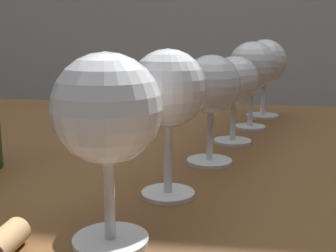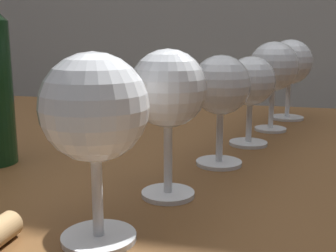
{
  "view_description": "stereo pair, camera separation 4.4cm",
  "coord_description": "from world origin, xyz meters",
  "px_view_note": "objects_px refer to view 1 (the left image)",
  "views": [
    {
      "loc": [
        0.14,
        -0.63,
        0.92
      ],
      "look_at": [
        0.07,
        -0.2,
        0.83
      ],
      "focal_mm": 46.03,
      "sensor_mm": 36.0,
      "label": 1
    },
    {
      "loc": [
        0.18,
        -0.62,
        0.92
      ],
      "look_at": [
        0.07,
        -0.2,
        0.83
      ],
      "focal_mm": 46.03,
      "sensor_mm": 36.0,
      "label": 2
    }
  ],
  "objects_px": {
    "wine_glass_merlot": "(234,83)",
    "wine_glass_white": "(265,62)",
    "wine_glass_amber": "(252,67)",
    "wine_glass_chardonnay": "(211,87)",
    "wine_glass_cabernet": "(107,112)",
    "cork": "(5,241)",
    "wine_glass_rose": "(168,92)"
  },
  "relations": [
    {
      "from": "wine_glass_rose",
      "to": "wine_glass_white",
      "type": "relative_size",
      "value": 0.97
    },
    {
      "from": "wine_glass_amber",
      "to": "wine_glass_merlot",
      "type": "bearing_deg",
      "value": -105.0
    },
    {
      "from": "wine_glass_white",
      "to": "wine_glass_merlot",
      "type": "bearing_deg",
      "value": -104.38
    },
    {
      "from": "wine_glass_chardonnay",
      "to": "wine_glass_amber",
      "type": "xyz_separation_m",
      "value": [
        0.06,
        0.23,
        0.01
      ]
    },
    {
      "from": "wine_glass_rose",
      "to": "wine_glass_merlot",
      "type": "height_order",
      "value": "wine_glass_rose"
    },
    {
      "from": "wine_glass_chardonnay",
      "to": "cork",
      "type": "bearing_deg",
      "value": -117.91
    },
    {
      "from": "wine_glass_merlot",
      "to": "wine_glass_white",
      "type": "relative_size",
      "value": 0.86
    },
    {
      "from": "wine_glass_rose",
      "to": "wine_glass_amber",
      "type": "height_order",
      "value": "wine_glass_amber"
    },
    {
      "from": "wine_glass_chardonnay",
      "to": "wine_glass_amber",
      "type": "bearing_deg",
      "value": 75.39
    },
    {
      "from": "wine_glass_rose",
      "to": "wine_glass_chardonnay",
      "type": "height_order",
      "value": "wine_glass_rose"
    },
    {
      "from": "wine_glass_white",
      "to": "cork",
      "type": "distance_m",
      "value": 0.67
    },
    {
      "from": "wine_glass_cabernet",
      "to": "wine_glass_rose",
      "type": "distance_m",
      "value": 0.12
    },
    {
      "from": "wine_glass_amber",
      "to": "wine_glass_white",
      "type": "distance_m",
      "value": 0.12
    },
    {
      "from": "wine_glass_rose",
      "to": "wine_glass_chardonnay",
      "type": "bearing_deg",
      "value": 73.99
    },
    {
      "from": "wine_glass_amber",
      "to": "cork",
      "type": "xyz_separation_m",
      "value": [
        -0.2,
        -0.5,
        -0.1
      ]
    },
    {
      "from": "wine_glass_rose",
      "to": "wine_glass_chardonnay",
      "type": "relative_size",
      "value": 1.08
    },
    {
      "from": "wine_glass_cabernet",
      "to": "wine_glass_amber",
      "type": "xyz_separation_m",
      "value": [
        0.13,
        0.47,
        0.0
      ]
    },
    {
      "from": "wine_glass_cabernet",
      "to": "cork",
      "type": "relative_size",
      "value": 3.7
    },
    {
      "from": "wine_glass_chardonnay",
      "to": "wine_glass_white",
      "type": "relative_size",
      "value": 0.9
    },
    {
      "from": "wine_glass_merlot",
      "to": "wine_glass_amber",
      "type": "distance_m",
      "value": 0.12
    },
    {
      "from": "wine_glass_rose",
      "to": "wine_glass_white",
      "type": "height_order",
      "value": "wine_glass_white"
    },
    {
      "from": "wine_glass_merlot",
      "to": "cork",
      "type": "distance_m",
      "value": 0.43
    },
    {
      "from": "wine_glass_merlot",
      "to": "wine_glass_rose",
      "type": "bearing_deg",
      "value": -105.16
    },
    {
      "from": "wine_glass_chardonnay",
      "to": "wine_glass_merlot",
      "type": "xyz_separation_m",
      "value": [
        0.03,
        0.12,
        -0.01
      ]
    },
    {
      "from": "wine_glass_white",
      "to": "cork",
      "type": "xyz_separation_m",
      "value": [
        -0.23,
        -0.62,
        -0.1
      ]
    },
    {
      "from": "wine_glass_cabernet",
      "to": "wine_glass_amber",
      "type": "bearing_deg",
      "value": 74.87
    },
    {
      "from": "wine_glass_amber",
      "to": "wine_glass_chardonnay",
      "type": "bearing_deg",
      "value": -104.61
    },
    {
      "from": "wine_glass_white",
      "to": "wine_glass_amber",
      "type": "bearing_deg",
      "value": -103.79
    },
    {
      "from": "wine_glass_cabernet",
      "to": "cork",
      "type": "distance_m",
      "value": 0.13
    },
    {
      "from": "wine_glass_cabernet",
      "to": "wine_glass_rose",
      "type": "relative_size",
      "value": 1.01
    },
    {
      "from": "wine_glass_chardonnay",
      "to": "wine_glass_white",
      "type": "height_order",
      "value": "wine_glass_white"
    },
    {
      "from": "wine_glass_chardonnay",
      "to": "cork",
      "type": "xyz_separation_m",
      "value": [
        -0.14,
        -0.27,
        -0.09
      ]
    }
  ]
}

